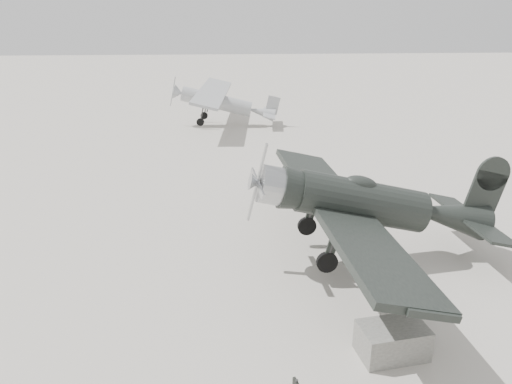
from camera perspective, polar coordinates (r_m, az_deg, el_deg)
ground at (r=18.94m, az=3.21°, el=-8.27°), size 160.00×160.00×0.00m
lowwing_monoplane at (r=18.78m, az=13.17°, el=-1.37°), size 9.57×13.38×4.31m
highwing_monoplane at (r=39.75m, az=-4.03°, el=10.53°), size 8.36×11.77×3.33m
equipment_block at (r=14.88m, az=15.32°, el=-16.06°), size 2.00×1.43×0.92m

